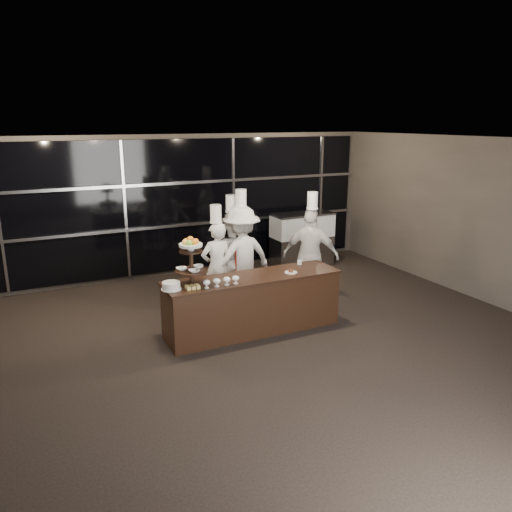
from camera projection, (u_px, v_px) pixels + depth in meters
name	position (u px, v px, depth m)	size (l,w,h in m)	color
room	(300.00, 265.00, 6.37)	(10.00, 10.00, 10.00)	black
window_wall	(182.00, 206.00, 10.65)	(8.60, 0.10, 2.80)	black
buffet_counter	(253.00, 303.00, 7.93)	(2.84, 0.74, 0.92)	black
display_stand	(191.00, 258.00, 7.27)	(0.48, 0.48, 0.74)	black
compotes	(222.00, 281.00, 7.33)	(0.57, 0.11, 0.12)	silver
layer_cake	(171.00, 286.00, 7.19)	(0.30, 0.30, 0.11)	white
pastry_squares	(193.00, 287.00, 7.21)	(0.20, 0.13, 0.05)	#D6BE69
small_plate	(291.00, 272.00, 7.98)	(0.20, 0.20, 0.05)	white
chef_cup	(300.00, 262.00, 8.43)	(0.08, 0.08, 0.07)	white
display_case	(302.00, 237.00, 11.42)	(1.42, 0.62, 1.24)	#A5A5AA
chef_a	(217.00, 266.00, 8.66)	(0.62, 0.44, 1.90)	silver
chef_b	(232.00, 258.00, 9.03)	(1.02, 0.92, 2.02)	white
chef_c	(241.00, 257.00, 8.90)	(1.27, 0.84, 2.13)	silver
chef_d	(311.00, 255.00, 9.12)	(1.05, 1.00, 2.05)	silver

